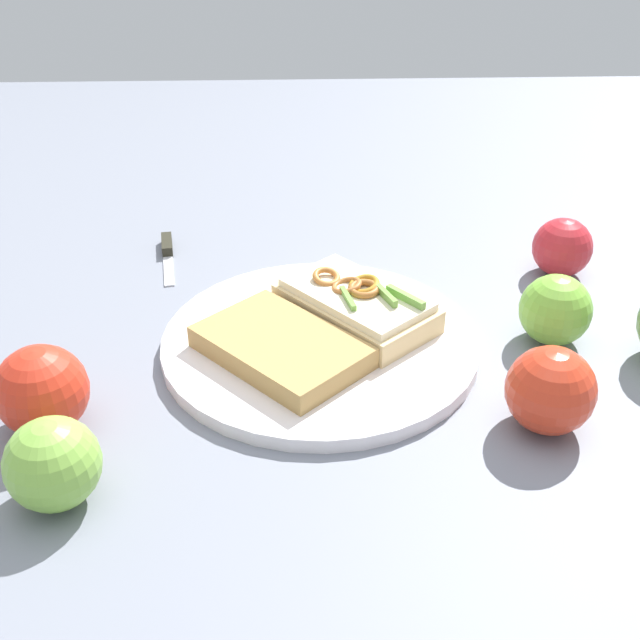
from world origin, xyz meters
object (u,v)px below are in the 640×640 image
Objects in this scene: apple_0 at (550,390)px; knife at (167,252)px; sandwich at (356,304)px; apple_4 at (555,310)px; apple_2 at (42,391)px; apple_5 at (562,247)px; bread_slice_side at (281,347)px; apple_1 at (53,464)px; plate at (320,343)px.

apple_0 reaches higher than knife.
knife is at bearing 137.78° from apple_0.
sandwich is 2.50× the size of apple_4.
apple_5 is at bearing 26.46° from apple_2.
bread_slice_side is 2.17× the size of apple_4.
apple_1 is 0.61m from apple_5.
plate is 4.36× the size of apple_4.
apple_1 is at bearing -88.86° from bread_slice_side.
apple_1 is at bearing -144.70° from apple_5.
apple_1 is (-0.21, -0.20, 0.03)m from plate.
apple_0 is at bearing -1.78° from apple_2.
apple_5 is (0.32, 0.18, 0.01)m from bread_slice_side.
apple_1 is 0.49m from apple_4.
apple_0 is at bearing -33.52° from plate.
apple_4 is (0.48, 0.12, -0.00)m from apple_2.
sandwich is 0.27m from apple_5.
bread_slice_side is at bearing 21.49° from knife.
apple_2 is at bearing -111.76° from bread_slice_side.
apple_2 reaches higher than bread_slice_side.
apple_5 is (0.53, 0.26, -0.01)m from apple_2.
apple_4 is at bearing 25.22° from apple_1.
apple_5 is at bearing 27.42° from plate.
apple_5 is (0.09, 0.28, -0.00)m from apple_0.
bread_slice_side is at bearing -138.93° from plate.
apple_5 is 0.58× the size of knife.
plate is 0.05m from bread_slice_side.
apple_1 reaches higher than bread_slice_side.
apple_5 reaches higher than plate.
apple_5 is at bearing 70.70° from apple_4.
apple_1 is at bearing -70.81° from apple_2.
plate is at bearing -178.19° from apple_4.
plate is 2.01× the size of bread_slice_side.
knife is at bearing 172.46° from apple_5.
apple_0 is 0.50m from knife.
bread_slice_side is 0.22m from apple_2.
plate is 0.24m from apple_4.
apple_2 is 1.17× the size of apple_5.
apple_0 reaches higher than apple_4.
knife is at bearing 79.16° from apple_2.
apple_2 reaches higher than sandwich.
bread_slice_side is 2.29× the size of apple_5.
sandwich is 0.32m from apple_2.
apple_4 is 0.46m from knife.
apple_0 is (0.15, -0.16, 0.01)m from sandwich.
sandwich is 1.52× the size of knife.
apple_2 is at bearing -165.73° from apple_4.
apple_4 reaches higher than bread_slice_side.
bread_slice_side is 0.28m from apple_4.
apple_1 is (-0.40, -0.08, -0.00)m from apple_0.
knife is (0.06, 0.32, -0.03)m from apple_2.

